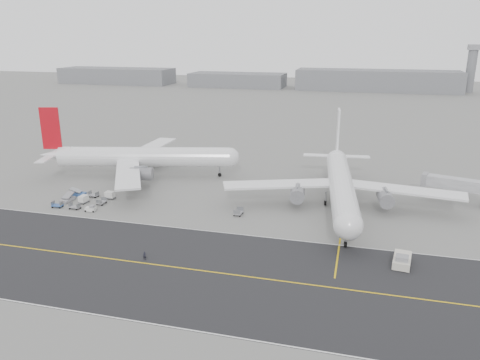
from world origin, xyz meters
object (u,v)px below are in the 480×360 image
(pushback_tug, at_px, (402,260))
(ground_crew_a, at_px, (145,256))
(jet_bridge, at_px, (458,185))
(airliner_a, at_px, (140,157))
(control_tower, at_px, (471,68))
(airliner_b, at_px, (341,184))

(pushback_tug, bearing_deg, ground_crew_a, -159.98)
(jet_bridge, xyz_separation_m, ground_crew_a, (-56.94, -45.03, -3.39))
(airliner_a, bearing_deg, control_tower, -41.66)
(airliner_a, height_order, pushback_tug, airliner_a)
(pushback_tug, distance_m, jet_bridge, 38.37)
(airliner_a, distance_m, jet_bridge, 80.42)
(airliner_a, bearing_deg, pushback_tug, -132.43)
(control_tower, distance_m, ground_crew_a, 300.23)
(ground_crew_a, bearing_deg, airliner_a, 99.87)
(airliner_b, distance_m, ground_crew_a, 47.38)
(airliner_a, xyz_separation_m, ground_crew_a, (23.47, -45.99, -4.65))
(control_tower, bearing_deg, airliner_a, -118.05)
(pushback_tug, xyz_separation_m, ground_crew_a, (-42.89, -9.48, -0.09))
(airliner_a, bearing_deg, ground_crew_a, -166.57)
(airliner_a, bearing_deg, jet_bridge, -104.29)
(jet_bridge, bearing_deg, pushback_tug, -95.48)
(control_tower, bearing_deg, jet_bridge, -100.82)
(airliner_b, bearing_deg, jet_bridge, 14.00)
(control_tower, distance_m, jet_bridge, 241.43)
(control_tower, relative_size, pushback_tug, 4.03)
(airliner_b, height_order, jet_bridge, airliner_b)
(airliner_b, relative_size, jet_bridge, 3.37)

